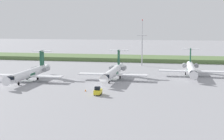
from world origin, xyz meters
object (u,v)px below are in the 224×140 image
Objects in this scene: antenna_mast at (142,46)px; regional_jet_nearest at (30,73)px; safety_cone_front_marker at (85,90)px; regional_jet_second at (114,72)px; safety_cone_mid_marker at (97,90)px; baggage_tug at (98,91)px; regional_jet_third at (191,69)px.

regional_jet_nearest is at bearing -125.09° from antenna_mast.
regional_jet_nearest reaches higher than safety_cone_front_marker.
safety_cone_mid_marker is (-0.91, -20.73, -2.26)m from regional_jet_second.
baggage_tug is 5.82× the size of safety_cone_front_marker.
antenna_mast is at bearing 54.91° from regional_jet_nearest.
regional_jet_second is 56.36× the size of safety_cone_front_marker.
regional_jet_third is 45.23m from baggage_tug.
antenna_mast is at bearing 83.46° from safety_cone_mid_marker.
regional_jet_third is at bearing -51.61° from antenna_mast.
regional_jet_nearest is 31.67m from baggage_tug.
antenna_mast is 60.12m from safety_cone_front_marker.
regional_jet_nearest is 27.38m from regional_jet_second.
safety_cone_mid_marker is at bearing -128.89° from regional_jet_third.
regional_jet_nearest is 25.95m from safety_cone_front_marker.
safety_cone_front_marker is (-9.78, -58.75, -8.16)m from antenna_mast.
safety_cone_front_marker is 3.10m from safety_cone_mid_marker.
regional_jet_nearest is at bearing 147.30° from baggage_tug.
antenna_mast reaches higher than safety_cone_front_marker.
regional_jet_nearest is 28.48m from safety_cone_mid_marker.
antenna_mast is 59.37m from safety_cone_mid_marker.
regional_jet_second is 25.01m from baggage_tug.
regional_jet_third is 56.36× the size of safety_cone_front_marker.
regional_jet_second is at bearing -154.33° from regional_jet_third.
regional_jet_second is 1.54× the size of antenna_mast.
antenna_mast reaches higher than regional_jet_second.
antenna_mast is (-20.04, 25.29, 5.89)m from regional_jet_third.
regional_jet_third is 42.64m from safety_cone_mid_marker.
safety_cone_mid_marker is at bearing 6.03° from safety_cone_front_marker.
regional_jet_second is 21.55m from safety_cone_front_marker.
baggage_tug is at bearing -124.23° from regional_jet_third.
regional_jet_second is 9.69× the size of baggage_tug.
regional_jet_second is at bearing 90.91° from baggage_tug.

